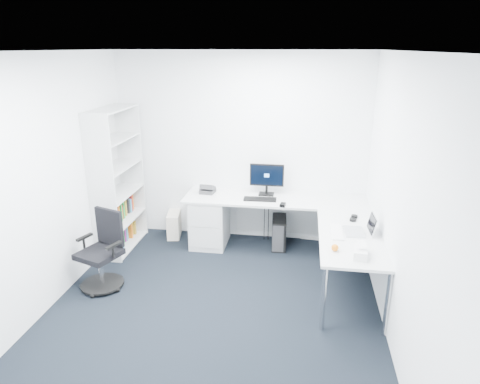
# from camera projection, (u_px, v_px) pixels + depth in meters

# --- Properties ---
(ground) EXTENTS (4.20, 4.20, 0.00)m
(ground) POSITION_uv_depth(u_px,v_px,m) (212.00, 314.00, 4.61)
(ground) COLOR black
(ceiling) EXTENTS (4.20, 4.20, 0.00)m
(ceiling) POSITION_uv_depth(u_px,v_px,m) (205.00, 51.00, 3.74)
(ceiling) COLOR white
(wall_back) EXTENTS (3.60, 0.02, 2.70)m
(wall_back) POSITION_uv_depth(u_px,v_px,m) (241.00, 148.00, 6.14)
(wall_back) COLOR white
(wall_back) RESTS_ON ground
(wall_front) EXTENTS (3.60, 0.02, 2.70)m
(wall_front) POSITION_uv_depth(u_px,v_px,m) (120.00, 330.00, 2.21)
(wall_front) COLOR white
(wall_front) RESTS_ON ground
(wall_left) EXTENTS (0.02, 4.20, 2.70)m
(wall_left) POSITION_uv_depth(u_px,v_px,m) (39.00, 188.00, 4.43)
(wall_left) COLOR white
(wall_left) RESTS_ON ground
(wall_right) EXTENTS (0.02, 4.20, 2.70)m
(wall_right) POSITION_uv_depth(u_px,v_px,m) (401.00, 206.00, 3.92)
(wall_right) COLOR white
(wall_right) RESTS_ON ground
(l_desk) EXTENTS (2.55, 1.43, 0.75)m
(l_desk) POSITION_uv_depth(u_px,v_px,m) (273.00, 233.00, 5.72)
(l_desk) COLOR silver
(l_desk) RESTS_ON ground
(drawer_pedestal) EXTENTS (0.49, 0.61, 0.75)m
(drawer_pedestal) POSITION_uv_depth(u_px,v_px,m) (210.00, 220.00, 6.15)
(drawer_pedestal) COLOR silver
(drawer_pedestal) RESTS_ON ground
(bookshelf) EXTENTS (0.39, 0.99, 1.98)m
(bookshelf) POSITION_uv_depth(u_px,v_px,m) (117.00, 180.00, 5.87)
(bookshelf) COLOR silver
(bookshelf) RESTS_ON ground
(task_chair) EXTENTS (0.67, 0.67, 0.93)m
(task_chair) POSITION_uv_depth(u_px,v_px,m) (99.00, 252.00, 4.99)
(task_chair) COLOR black
(task_chair) RESTS_ON ground
(black_pc_tower) EXTENTS (0.22, 0.46, 0.44)m
(black_pc_tower) POSITION_uv_depth(u_px,v_px,m) (279.00, 232.00, 6.12)
(black_pc_tower) COLOR black
(black_pc_tower) RESTS_ON ground
(beige_pc_tower) EXTENTS (0.24, 0.42, 0.37)m
(beige_pc_tower) POSITION_uv_depth(u_px,v_px,m) (174.00, 224.00, 6.47)
(beige_pc_tower) COLOR beige
(beige_pc_tower) RESTS_ON ground
(power_strip) EXTENTS (0.34, 0.09, 0.04)m
(power_strip) POSITION_uv_depth(u_px,v_px,m) (312.00, 238.00, 6.41)
(power_strip) COLOR silver
(power_strip) RESTS_ON ground
(monitor) EXTENTS (0.48, 0.16, 0.46)m
(monitor) POSITION_uv_depth(u_px,v_px,m) (267.00, 179.00, 5.99)
(monitor) COLOR black
(monitor) RESTS_ON l_desk
(black_keyboard) EXTENTS (0.45, 0.17, 0.02)m
(black_keyboard) POSITION_uv_depth(u_px,v_px,m) (260.00, 199.00, 5.85)
(black_keyboard) COLOR black
(black_keyboard) RESTS_ON l_desk
(mouse) EXTENTS (0.08, 0.12, 0.04)m
(mouse) POSITION_uv_depth(u_px,v_px,m) (283.00, 205.00, 5.62)
(mouse) COLOR black
(mouse) RESTS_ON l_desk
(desk_phone) EXTENTS (0.22, 0.22, 0.14)m
(desk_phone) POSITION_uv_depth(u_px,v_px,m) (208.00, 189.00, 6.10)
(desk_phone) COLOR #2F2F32
(desk_phone) RESTS_ON l_desk
(laptop) EXTENTS (0.33, 0.32, 0.22)m
(laptop) POSITION_uv_depth(u_px,v_px,m) (355.00, 223.00, 4.79)
(laptop) COLOR #BABCC1
(laptop) RESTS_ON l_desk
(white_keyboard) EXTENTS (0.14, 0.45, 0.01)m
(white_keyboard) POSITION_uv_depth(u_px,v_px,m) (337.00, 232.00, 4.83)
(white_keyboard) COLOR silver
(white_keyboard) RESTS_ON l_desk
(headphones) EXTENTS (0.16, 0.21, 0.05)m
(headphones) POSITION_uv_depth(u_px,v_px,m) (354.00, 217.00, 5.19)
(headphones) COLOR black
(headphones) RESTS_ON l_desk
(orange_fruit) EXTENTS (0.07, 0.07, 0.07)m
(orange_fruit) POSITION_uv_depth(u_px,v_px,m) (335.00, 248.00, 4.38)
(orange_fruit) COLOR orange
(orange_fruit) RESTS_ON l_desk
(tissue_box) EXTENTS (0.16, 0.27, 0.09)m
(tissue_box) POSITION_uv_depth(u_px,v_px,m) (361.00, 252.00, 4.27)
(tissue_box) COLOR silver
(tissue_box) RESTS_ON l_desk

